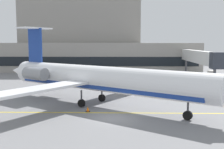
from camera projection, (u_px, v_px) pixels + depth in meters
name	position (u px, v px, depth m)	size (l,w,h in m)	color
ground	(114.00, 118.00, 27.62)	(120.00, 120.00, 0.11)	slate
terminal_building	(85.00, 42.00, 74.31)	(56.25, 14.24, 19.56)	gray
jet_bridge_west	(200.00, 57.00, 53.95)	(2.40, 23.65, 5.88)	silver
regional_jet	(97.00, 79.00, 32.88)	(29.16, 23.57, 9.45)	white
pushback_tractor	(215.00, 76.00, 54.32)	(3.39, 3.18, 1.90)	silver
fuel_tank	(41.00, 70.00, 60.02)	(7.63, 2.45, 2.49)	white
safety_cone_alpha	(82.00, 102.00, 33.75)	(0.47, 0.47, 0.55)	orange
safety_cone_bravo	(88.00, 109.00, 30.05)	(0.47, 0.47, 0.55)	orange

